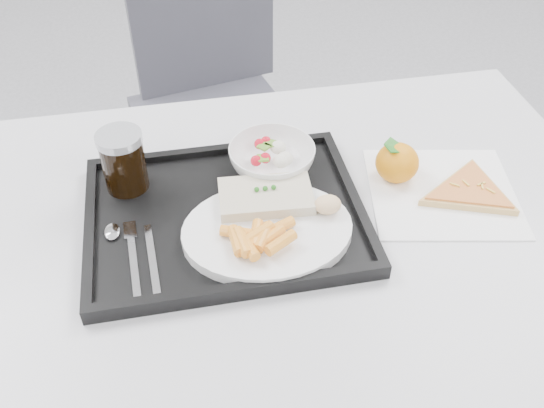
{
  "coord_description": "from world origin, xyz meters",
  "views": [
    {
      "loc": [
        -0.14,
        -0.41,
        1.44
      ],
      "look_at": [
        0.01,
        0.33,
        0.77
      ],
      "focal_mm": 40.0,
      "sensor_mm": 36.0,
      "label": 1
    }
  ],
  "objects_px": {
    "dinner_plate": "(267,231)",
    "tangerine": "(397,162)",
    "table": "(272,252)",
    "pizza_slice": "(470,191)",
    "cola_glass": "(123,160)",
    "salad_bowl": "(272,158)",
    "chair": "(211,83)",
    "tray": "(225,216)"
  },
  "relations": [
    {
      "from": "dinner_plate",
      "to": "tangerine",
      "type": "distance_m",
      "value": 0.28
    },
    {
      "from": "table",
      "to": "pizza_slice",
      "type": "xyz_separation_m",
      "value": [
        0.35,
        0.0,
        0.08
      ]
    },
    {
      "from": "table",
      "to": "cola_glass",
      "type": "relative_size",
      "value": 11.11
    },
    {
      "from": "cola_glass",
      "to": "tangerine",
      "type": "distance_m",
      "value": 0.47
    },
    {
      "from": "salad_bowl",
      "to": "chair",
      "type": "bearing_deg",
      "value": 93.38
    },
    {
      "from": "table",
      "to": "tangerine",
      "type": "height_order",
      "value": "tangerine"
    },
    {
      "from": "tray",
      "to": "salad_bowl",
      "type": "distance_m",
      "value": 0.14
    },
    {
      "from": "table",
      "to": "tray",
      "type": "relative_size",
      "value": 2.67
    },
    {
      "from": "chair",
      "to": "cola_glass",
      "type": "distance_m",
      "value": 0.78
    },
    {
      "from": "cola_glass",
      "to": "table",
      "type": "bearing_deg",
      "value": -28.98
    },
    {
      "from": "salad_bowl",
      "to": "tangerine",
      "type": "distance_m",
      "value": 0.22
    },
    {
      "from": "tray",
      "to": "cola_glass",
      "type": "height_order",
      "value": "cola_glass"
    },
    {
      "from": "table",
      "to": "salad_bowl",
      "type": "relative_size",
      "value": 7.89
    },
    {
      "from": "chair",
      "to": "tray",
      "type": "bearing_deg",
      "value": -94.05
    },
    {
      "from": "chair",
      "to": "cola_glass",
      "type": "height_order",
      "value": "chair"
    },
    {
      "from": "salad_bowl",
      "to": "dinner_plate",
      "type": "bearing_deg",
      "value": -103.55
    },
    {
      "from": "tray",
      "to": "salad_bowl",
      "type": "relative_size",
      "value": 2.96
    },
    {
      "from": "chair",
      "to": "table",
      "type": "bearing_deg",
      "value": -88.84
    },
    {
      "from": "chair",
      "to": "pizza_slice",
      "type": "height_order",
      "value": "chair"
    },
    {
      "from": "pizza_slice",
      "to": "salad_bowl",
      "type": "bearing_deg",
      "value": 159.68
    },
    {
      "from": "table",
      "to": "dinner_plate",
      "type": "height_order",
      "value": "dinner_plate"
    },
    {
      "from": "chair",
      "to": "tangerine",
      "type": "bearing_deg",
      "value": -71.13
    },
    {
      "from": "cola_glass",
      "to": "pizza_slice",
      "type": "xyz_separation_m",
      "value": [
        0.58,
        -0.12,
        -0.06
      ]
    },
    {
      "from": "tray",
      "to": "dinner_plate",
      "type": "xyz_separation_m",
      "value": [
        0.06,
        -0.06,
        0.02
      ]
    },
    {
      "from": "tangerine",
      "to": "table",
      "type": "bearing_deg",
      "value": -162.73
    },
    {
      "from": "chair",
      "to": "pizza_slice",
      "type": "xyz_separation_m",
      "value": [
        0.37,
        -0.82,
        0.22
      ]
    },
    {
      "from": "tray",
      "to": "salad_bowl",
      "type": "bearing_deg",
      "value": 45.56
    },
    {
      "from": "tray",
      "to": "pizza_slice",
      "type": "relative_size",
      "value": 2.08
    },
    {
      "from": "pizza_slice",
      "to": "tangerine",
      "type": "bearing_deg",
      "value": 147.27
    },
    {
      "from": "table",
      "to": "tray",
      "type": "xyz_separation_m",
      "value": [
        -0.07,
        0.02,
        0.08
      ]
    },
    {
      "from": "table",
      "to": "pizza_slice",
      "type": "distance_m",
      "value": 0.36
    },
    {
      "from": "table",
      "to": "tray",
      "type": "bearing_deg",
      "value": 161.71
    },
    {
      "from": "salad_bowl",
      "to": "pizza_slice",
      "type": "distance_m",
      "value": 0.35
    },
    {
      "from": "tray",
      "to": "pizza_slice",
      "type": "height_order",
      "value": "tray"
    },
    {
      "from": "tray",
      "to": "chair",
      "type": "bearing_deg",
      "value": 85.95
    },
    {
      "from": "cola_glass",
      "to": "tangerine",
      "type": "bearing_deg",
      "value": -6.35
    },
    {
      "from": "tangerine",
      "to": "pizza_slice",
      "type": "xyz_separation_m",
      "value": [
        0.11,
        -0.07,
        -0.02
      ]
    },
    {
      "from": "tangerine",
      "to": "dinner_plate",
      "type": "bearing_deg",
      "value": -155.99
    },
    {
      "from": "cola_glass",
      "to": "tray",
      "type": "bearing_deg",
      "value": -33.4
    },
    {
      "from": "chair",
      "to": "cola_glass",
      "type": "xyz_separation_m",
      "value": [
        -0.21,
        -0.7,
        0.28
      ]
    },
    {
      "from": "cola_glass",
      "to": "chair",
      "type": "bearing_deg",
      "value": 73.1
    },
    {
      "from": "chair",
      "to": "pizza_slice",
      "type": "relative_size",
      "value": 4.29
    }
  ]
}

